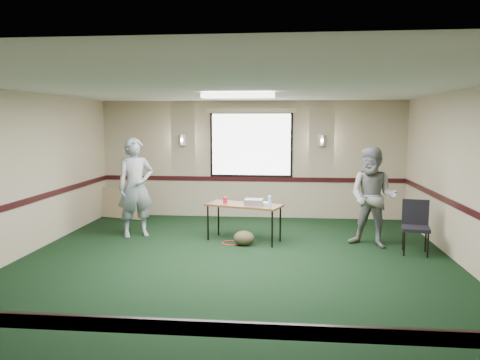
# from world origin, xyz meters

# --- Properties ---
(ground) EXTENTS (8.00, 8.00, 0.00)m
(ground) POSITION_xyz_m (0.00, 0.00, 0.00)
(ground) COLOR black
(ground) RESTS_ON ground
(room_shell) EXTENTS (8.00, 8.02, 8.00)m
(room_shell) POSITION_xyz_m (0.00, 2.12, 1.58)
(room_shell) COLOR tan
(room_shell) RESTS_ON ground
(folding_table) EXTENTS (1.49, 0.96, 0.69)m
(folding_table) POSITION_xyz_m (0.03, 1.75, 0.64)
(folding_table) COLOR #523417
(folding_table) RESTS_ON ground
(projector) EXTENTS (0.35, 0.30, 0.11)m
(projector) POSITION_xyz_m (0.22, 1.66, 0.75)
(projector) COLOR gray
(projector) RESTS_ON folding_table
(game_console) EXTENTS (0.23, 0.21, 0.05)m
(game_console) POSITION_xyz_m (0.41, 1.74, 0.72)
(game_console) COLOR white
(game_console) RESTS_ON folding_table
(red_cup) EXTENTS (0.08, 0.08, 0.11)m
(red_cup) POSITION_xyz_m (-0.33, 1.83, 0.75)
(red_cup) COLOR red
(red_cup) RESTS_ON folding_table
(water_bottle) EXTENTS (0.06, 0.06, 0.20)m
(water_bottle) POSITION_xyz_m (0.52, 1.49, 0.80)
(water_bottle) COLOR #9AC9FC
(water_bottle) RESTS_ON folding_table
(duffel_bag) EXTENTS (0.45, 0.40, 0.26)m
(duffel_bag) POSITION_xyz_m (0.06, 1.42, 0.13)
(duffel_bag) COLOR #413C25
(duffel_bag) RESTS_ON ground
(cable_coil) EXTENTS (0.42, 0.42, 0.02)m
(cable_coil) POSITION_xyz_m (-0.18, 1.53, 0.01)
(cable_coil) COLOR red
(cable_coil) RESTS_ON ground
(folded_table) EXTENTS (1.37, 0.56, 0.70)m
(folded_table) POSITION_xyz_m (-3.00, 3.60, 0.35)
(folded_table) COLOR tan
(folded_table) RESTS_ON ground
(conference_chair) EXTENTS (0.51, 0.53, 0.89)m
(conference_chair) POSITION_xyz_m (2.99, 1.24, 0.52)
(conference_chair) COLOR black
(conference_chair) RESTS_ON ground
(person_left) EXTENTS (0.83, 0.75, 1.91)m
(person_left) POSITION_xyz_m (-2.09, 1.93, 0.96)
(person_left) COLOR #39587D
(person_left) RESTS_ON ground
(person_right) EXTENTS (1.07, 0.98, 1.78)m
(person_right) POSITION_xyz_m (2.33, 1.57, 0.89)
(person_right) COLOR slate
(person_right) RESTS_ON ground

